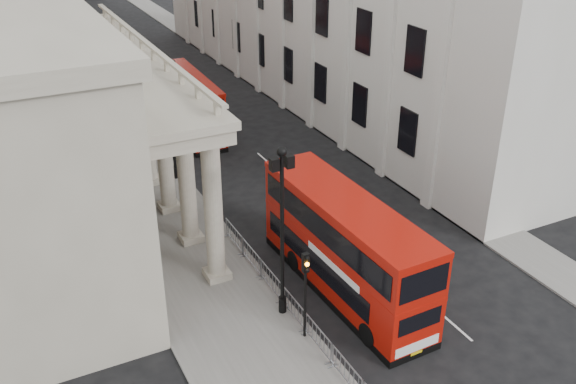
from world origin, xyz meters
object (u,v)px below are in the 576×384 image
object	(u,v)px
lamp_post_north	(112,50)
pedestrian_c	(140,169)
traffic_light	(306,280)
pedestrian_a	(147,210)
bus_near	(345,245)
lamp_post_south	(282,222)
bus_far	(189,103)
lamp_post_mid	(170,109)
pedestrian_b	(134,184)

from	to	relation	value
lamp_post_north	pedestrian_c	size ratio (longest dim) A/B	4.48
traffic_light	pedestrian_a	distance (m)	13.58
pedestrian_c	bus_near	bearing A→B (deg)	-73.07
lamp_post_south	bus_far	distance (m)	24.18
bus_far	traffic_light	bearing A→B (deg)	-96.18
traffic_light	bus_near	size ratio (longest dim) A/B	0.37
lamp_post_south	bus_far	world-z (taller)	lamp_post_south
lamp_post_south	pedestrian_c	world-z (taller)	lamp_post_south
bus_near	pedestrian_c	distance (m)	17.17
lamp_post_north	bus_near	xyz separation A→B (m)	(3.51, -31.63, -2.33)
lamp_post_mid	bus_near	distance (m)	16.19
bus_far	pedestrian_b	xyz separation A→B (m)	(-6.87, -9.27, -1.29)
traffic_light	pedestrian_a	size ratio (longest dim) A/B	2.66
lamp_post_mid	pedestrian_b	world-z (taller)	lamp_post_mid
lamp_post_north	pedestrian_a	bearing A→B (deg)	-98.90
pedestrian_b	pedestrian_c	world-z (taller)	pedestrian_c
pedestrian_b	pedestrian_c	size ratio (longest dim) A/B	0.97
pedestrian_b	traffic_light	bearing A→B (deg)	66.37
pedestrian_a	bus_far	bearing A→B (deg)	66.59
lamp_post_mid	lamp_post_north	xyz separation A→B (m)	(0.00, 16.00, 0.00)
bus_near	bus_far	world-z (taller)	bus_near
pedestrian_b	bus_far	bearing A→B (deg)	-161.38
lamp_post_south	bus_far	bearing A→B (deg)	81.12
lamp_post_south	pedestrian_b	distance (m)	15.33
lamp_post_mid	pedestrian_c	world-z (taller)	lamp_post_mid
lamp_post_north	bus_near	world-z (taller)	lamp_post_north
lamp_post_north	pedestrian_b	world-z (taller)	lamp_post_north
lamp_post_south	bus_near	distance (m)	4.23
traffic_light	bus_far	bearing A→B (deg)	82.02
lamp_post_south	traffic_light	world-z (taller)	lamp_post_south
lamp_post_south	pedestrian_b	bearing A→B (deg)	102.31
bus_near	bus_far	size ratio (longest dim) A/B	1.11
bus_far	pedestrian_a	distance (m)	14.66
lamp_post_south	bus_far	xyz separation A→B (m)	(3.71, 23.75, -2.60)
lamp_post_south	bus_near	world-z (taller)	lamp_post_south
pedestrian_a	lamp_post_mid	bearing A→B (deg)	62.16
bus_near	lamp_post_north	bearing A→B (deg)	94.62
lamp_post_north	traffic_light	world-z (taller)	lamp_post_north
bus_far	pedestrian_b	distance (m)	11.61
lamp_post_mid	bus_far	bearing A→B (deg)	64.42
pedestrian_b	pedestrian_c	xyz separation A→B (m)	(0.92, 1.99, 0.03)
traffic_light	pedestrian_c	bearing A→B (deg)	97.22
pedestrian_a	pedestrian_b	world-z (taller)	pedestrian_b
bus_far	pedestrian_c	size ratio (longest dim) A/B	5.56
pedestrian_b	bus_near	bearing A→B (deg)	80.47
lamp_post_north	bus_near	size ratio (longest dim) A/B	0.72
pedestrian_b	lamp_post_north	bearing A→B (deg)	-135.04
lamp_post_south	pedestrian_b	xyz separation A→B (m)	(-3.16, 14.49, -3.89)
lamp_post_south	pedestrian_c	distance (m)	17.07
traffic_light	pedestrian_c	world-z (taller)	traffic_light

